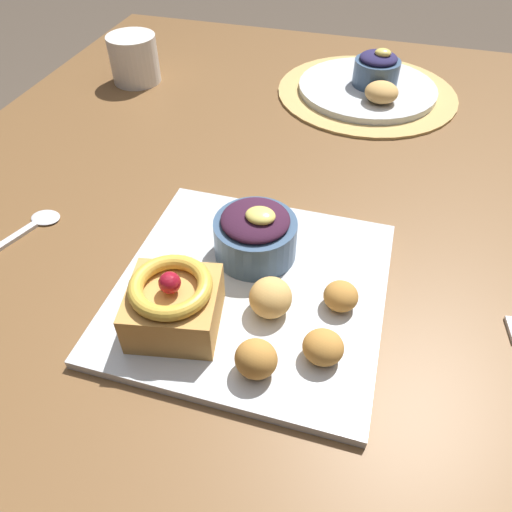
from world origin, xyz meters
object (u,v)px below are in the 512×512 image
object	(u,v)px
fritter_middle	(271,297)
spoon	(29,228)
front_plate	(251,289)
fritter_back	(323,347)
berry_ramekin	(255,234)
fritter_front	(256,359)
cake_slice	(173,303)
back_pastry	(382,92)
back_ramekin	(377,69)
back_plate	(367,88)
coffee_mug	(134,59)
fritter_extra	(341,296)

from	to	relation	value
fritter_middle	spoon	distance (m)	0.35
front_plate	fritter_back	bearing A→B (deg)	-37.55
fritter_back	berry_ramekin	bearing A→B (deg)	130.01
fritter_front	fritter_middle	xyz separation A→B (m)	(-0.01, 0.08, 0.00)
cake_slice	back_pastry	size ratio (longest dim) A/B	1.80
back_pastry	spoon	world-z (taller)	back_pastry
berry_ramekin	back_ramekin	xyz separation A→B (m)	(0.09, 0.49, 0.00)
fritter_middle	cake_slice	bearing A→B (deg)	-154.00
front_plate	cake_slice	world-z (taller)	cake_slice
berry_ramekin	fritter_front	bearing A→B (deg)	-73.75
berry_ramekin	fritter_back	distance (m)	0.16
back_ramekin	front_plate	bearing A→B (deg)	-98.34
back_plate	spoon	bearing A→B (deg)	-126.59
front_plate	coffee_mug	size ratio (longest dim) A/B	3.26
back_ramekin	fritter_front	bearing A→B (deg)	-93.84
front_plate	fritter_extra	bearing A→B (deg)	-1.18
front_plate	back_pastry	bearing A→B (deg)	78.55
fritter_middle	coffee_mug	distance (m)	0.64
berry_ramekin	fritter_middle	world-z (taller)	berry_ramekin
coffee_mug	fritter_back	bearing A→B (deg)	-49.32
cake_slice	fritter_middle	size ratio (longest dim) A/B	2.22
cake_slice	fritter_back	bearing A→B (deg)	0.11
cake_slice	fritter_front	xyz separation A→B (m)	(0.10, -0.03, -0.01)
fritter_front	spoon	distance (m)	0.37
front_plate	fritter_back	xyz separation A→B (m)	(0.10, -0.07, 0.02)
fritter_extra	cake_slice	bearing A→B (deg)	-156.27
berry_ramekin	fritter_middle	distance (m)	0.09
spoon	coffee_mug	bearing A→B (deg)	26.25
fritter_front	fritter_middle	distance (m)	0.08
fritter_back	coffee_mug	world-z (taller)	coffee_mug
back_ramekin	back_plate	bearing A→B (deg)	-147.14
fritter_middle	back_ramekin	bearing A→B (deg)	85.04
fritter_middle	fritter_extra	xyz separation A→B (m)	(0.07, 0.03, -0.01)
back_plate	front_plate	bearing A→B (deg)	-97.30
front_plate	coffee_mug	bearing A→B (deg)	128.35
fritter_extra	fritter_back	bearing A→B (deg)	-95.16
fritter_extra	back_pastry	xyz separation A→B (m)	(-0.00, 0.48, 0.01)
cake_slice	fritter_extra	distance (m)	0.18
back_pastry	coffee_mug	size ratio (longest dim) A/B	0.64
fritter_extra	back_ramekin	distance (m)	0.55
back_ramekin	spoon	distance (m)	0.66
fritter_front	fritter_extra	size ratio (longest dim) A/B	1.10
cake_slice	coffee_mug	world-z (taller)	same
fritter_back	back_ramekin	xyz separation A→B (m)	(-0.02, 0.62, 0.02)
back_pastry	fritter_middle	bearing A→B (deg)	-97.51
fritter_front	fritter_extra	xyz separation A→B (m)	(0.07, 0.10, -0.00)
back_pastry	back_plate	bearing A→B (deg)	115.67
fritter_middle	spoon	size ratio (longest dim) A/B	0.39
berry_ramekin	fritter_front	distance (m)	0.17
fritter_extra	spoon	bearing A→B (deg)	176.41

